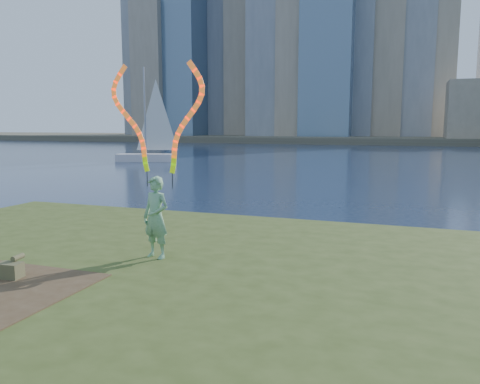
% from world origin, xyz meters
% --- Properties ---
extents(ground, '(320.00, 320.00, 0.00)m').
position_xyz_m(ground, '(0.00, 0.00, 0.00)').
color(ground, '#1A2842').
rests_on(ground, ground).
extents(grassy_knoll, '(20.00, 18.00, 0.80)m').
position_xyz_m(grassy_knoll, '(0.00, -2.30, 0.34)').
color(grassy_knoll, '#3A4A1A').
rests_on(grassy_knoll, ground).
extents(far_shore, '(320.00, 40.00, 1.20)m').
position_xyz_m(far_shore, '(0.00, 95.00, 0.60)').
color(far_shore, '#4E4939').
rests_on(far_shore, ground).
extents(woman_with_ribbons, '(1.98, 0.56, 3.95)m').
position_xyz_m(woman_with_ribbons, '(-0.41, -0.45, 2.22)').
color(woman_with_ribbons, '#257F37').
rests_on(woman_with_ribbons, grassy_knoll).
extents(canvas_bag, '(0.41, 0.46, 0.36)m').
position_xyz_m(canvas_bag, '(-2.06, -2.40, 0.95)').
color(canvas_bag, '#4C502D').
rests_on(canvas_bag, grassy_knoll).
extents(sailboat, '(5.71, 3.27, 8.66)m').
position_xyz_m(sailboat, '(-18.70, 30.08, 1.49)').
color(sailboat, silver).
rests_on(sailboat, ground).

